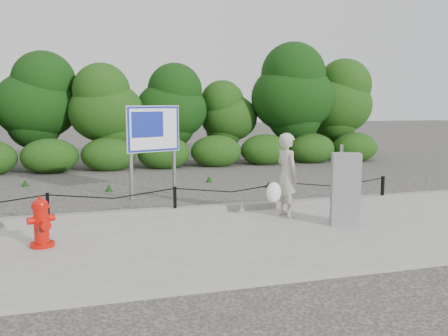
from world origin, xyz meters
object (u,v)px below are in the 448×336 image
advertising_sign (153,133)px  fire_hydrant (41,223)px  pedestrian (286,176)px  utility_cabinet (345,189)px

advertising_sign → fire_hydrant: bearing=-140.4°
pedestrian → utility_cabinet: size_ratio=1.13×
pedestrian → utility_cabinet: pedestrian is taller
fire_hydrant → advertising_sign: 4.78m
fire_hydrant → pedestrian: bearing=-15.0°
utility_cabinet → advertising_sign: advertising_sign is taller
pedestrian → fire_hydrant: bearing=89.8°
fire_hydrant → pedestrian: (4.65, 0.80, 0.45)m
fire_hydrant → pedestrian: size_ratio=0.48×
fire_hydrant → utility_cabinet: utility_cabinet is taller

